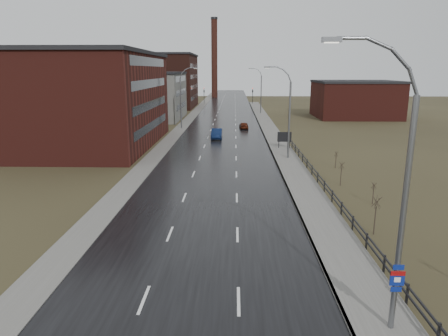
# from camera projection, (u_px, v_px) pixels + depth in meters

# --- Properties ---
(road) EXTENTS (14.00, 300.00, 0.06)m
(road) POSITION_uv_depth(u_px,v_px,m) (223.00, 130.00, 73.66)
(road) COLOR black
(road) RESTS_ON ground
(sidewalk_right) EXTENTS (3.20, 180.00, 0.18)m
(sidewalk_right) POSITION_uv_depth(u_px,v_px,m) (287.00, 160.00, 49.17)
(sidewalk_right) COLOR #595651
(sidewalk_right) RESTS_ON ground
(curb_right) EXTENTS (0.16, 180.00, 0.18)m
(curb_right) POSITION_uv_depth(u_px,v_px,m) (275.00, 160.00, 49.21)
(curb_right) COLOR slate
(curb_right) RESTS_ON ground
(sidewalk_left) EXTENTS (2.40, 260.00, 0.12)m
(sidewalk_left) POSITION_uv_depth(u_px,v_px,m) (179.00, 130.00, 73.86)
(sidewalk_left) COLOR #595651
(sidewalk_left) RESTS_ON ground
(warehouse_near) EXTENTS (22.44, 28.56, 13.50)m
(warehouse_near) POSITION_uv_depth(u_px,v_px,m) (76.00, 99.00, 58.02)
(warehouse_near) COLOR #471914
(warehouse_near) RESTS_ON ground
(warehouse_mid) EXTENTS (16.32, 20.40, 10.50)m
(warehouse_mid) POSITION_uv_depth(u_px,v_px,m) (146.00, 95.00, 90.34)
(warehouse_mid) COLOR slate
(warehouse_mid) RESTS_ON ground
(warehouse_far) EXTENTS (26.52, 24.48, 15.50)m
(warehouse_far) POSITION_uv_depth(u_px,v_px,m) (151.00, 81.00, 118.98)
(warehouse_far) COLOR #331611
(warehouse_far) RESTS_ON ground
(building_right) EXTENTS (18.36, 16.32, 8.50)m
(building_right) POSITION_uv_depth(u_px,v_px,m) (355.00, 99.00, 93.24)
(building_right) COLOR #471914
(building_right) RESTS_ON ground
(smokestack) EXTENTS (2.70, 2.70, 30.70)m
(smokestack) POSITION_uv_depth(u_px,v_px,m) (214.00, 58.00, 157.47)
(smokestack) COLOR #331611
(smokestack) RESTS_ON ground
(streetlight_main) EXTENTS (3.91, 0.29, 12.11)m
(streetlight_main) POSITION_uv_depth(u_px,v_px,m) (397.00, 196.00, 15.71)
(streetlight_main) COLOR slate
(streetlight_main) RESTS_ON ground
(streetlight_right_mid) EXTENTS (3.36, 0.28, 11.35)m
(streetlight_right_mid) POSITION_uv_depth(u_px,v_px,m) (287.00, 112.00, 48.76)
(streetlight_right_mid) COLOR slate
(streetlight_right_mid) RESTS_ON ground
(streetlight_left) EXTENTS (3.36, 0.28, 11.35)m
(streetlight_left) POSITION_uv_depth(u_px,v_px,m) (182.00, 98.00, 74.41)
(streetlight_left) COLOR slate
(streetlight_left) RESTS_ON ground
(streetlight_right_far) EXTENTS (3.36, 0.28, 11.35)m
(streetlight_right_far) POSITION_uv_depth(u_px,v_px,m) (260.00, 90.00, 101.18)
(streetlight_right_far) COLOR slate
(streetlight_right_far) RESTS_ON ground
(guardrail) EXTENTS (0.10, 53.05, 1.10)m
(guardrail) POSITION_uv_depth(u_px,v_px,m) (334.00, 197.00, 32.78)
(guardrail) COLOR black
(guardrail) RESTS_ON ground
(shrub_c) EXTENTS (0.64, 0.68, 2.72)m
(shrub_c) POSITION_uv_depth(u_px,v_px,m) (375.00, 214.00, 26.84)
(shrub_c) COLOR #382D23
(shrub_c) RESTS_ON ground
(shrub_d) EXTENTS (0.45, 0.47, 1.87)m
(shrub_d) POSITION_uv_depth(u_px,v_px,m) (373.00, 192.00, 33.15)
(shrub_d) COLOR #382D23
(shrub_d) RESTS_ON ground
(shrub_e) EXTENTS (0.56, 0.59, 2.36)m
(shrub_e) POSITION_uv_depth(u_px,v_px,m) (341.00, 173.00, 38.36)
(shrub_e) COLOR #382D23
(shrub_e) RESTS_ON ground
(shrub_f) EXTENTS (0.46, 0.49, 1.93)m
(shrub_f) POSITION_uv_depth(u_px,v_px,m) (336.00, 159.00, 45.32)
(shrub_f) COLOR #382D23
(shrub_f) RESTS_ON ground
(billboard) EXTENTS (1.97, 0.17, 2.45)m
(billboard) POSITION_uv_depth(u_px,v_px,m) (284.00, 137.00, 56.05)
(billboard) COLOR black
(billboard) RESTS_ON ground
(traffic_light_left) EXTENTS (0.58, 2.73, 5.30)m
(traffic_light_left) POSITION_uv_depth(u_px,v_px,m) (204.00, 90.00, 131.01)
(traffic_light_left) COLOR black
(traffic_light_left) RESTS_ON ground
(traffic_light_right) EXTENTS (0.58, 2.73, 5.30)m
(traffic_light_right) POSITION_uv_depth(u_px,v_px,m) (253.00, 90.00, 130.60)
(traffic_light_right) COLOR black
(traffic_light_right) RESTS_ON ground
(car_near) EXTENTS (1.69, 4.85, 1.60)m
(car_near) POSITION_uv_depth(u_px,v_px,m) (217.00, 134.00, 64.71)
(car_near) COLOR #0C193D
(car_near) RESTS_ON ground
(car_far) EXTENTS (1.80, 3.93, 1.31)m
(car_far) POSITION_uv_depth(u_px,v_px,m) (244.00, 126.00, 75.42)
(car_far) COLOR #48190C
(car_far) RESTS_ON ground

